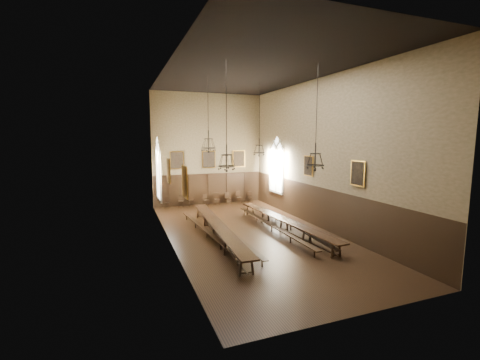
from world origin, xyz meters
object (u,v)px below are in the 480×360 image
bench_right_outer (291,226)px  chandelier_back_right (259,147)px  chandelier_front_right (315,159)px  table_left (218,232)px  bench_left_inner (230,233)px  chair_1 (181,203)px  bench_left_outer (207,233)px  bench_right_inner (272,227)px  chair_2 (192,203)px  chair_7 (250,199)px  chair_5 (228,200)px  chair_3 (206,202)px  chandelier_front_left (227,159)px  chair_4 (217,201)px  chandelier_back_left (208,143)px  table_right (284,225)px  chair_6 (239,199)px  chair_0 (167,205)px

bench_right_outer → chandelier_back_right: (-0.75, 3.01, 4.56)m
chandelier_front_right → table_left: bearing=147.2°
bench_left_inner → chair_1: size_ratio=9.37×
bench_left_outer → bench_right_inner: (3.87, -0.23, 0.01)m
chair_2 → chair_7: size_ratio=1.10×
chair_5 → chair_3: bearing=166.7°
chandelier_front_left → chandelier_front_right: same height
table_left → chair_1: chair_1 is taller
chair_4 → chandelier_back_left: (-2.38, -6.43, 4.87)m
table_right → bench_right_outer: (0.52, 0.11, -0.11)m
table_left → chair_2: chair_2 is taller
bench_left_inner → chair_5: bearing=72.1°
table_right → chair_6: chair_6 is taller
table_left → chair_4: (2.53, 8.70, -0.13)m
chair_2 → chandelier_back_right: 8.02m
chair_7 → chandelier_front_left: (-5.61, -10.63, 4.23)m
table_left → chair_5: size_ratio=11.61×
chair_0 → chair_4: bearing=17.8°
chair_5 → chair_0: bearing=167.0°
chair_1 → chair_6: chair_1 is taller
chair_4 → chandelier_front_right: size_ratio=0.19×
table_right → chandelier_front_right: (0.20, -2.69, 4.06)m
bench_left_inner → chair_3: bearing=83.9°
chandelier_back_left → chair_7: bearing=50.4°
table_left → chandelier_back_right: 6.59m
chair_4 → chandelier_back_right: bearing=-73.5°
chair_6 → bench_left_outer: bearing=-130.6°
chair_0 → chandelier_front_right: 13.49m
chair_1 → chair_6: size_ratio=1.02×
table_right → chair_4: size_ratio=10.34×
bench_right_inner → bench_left_outer: bearing=176.6°
bench_right_inner → chandelier_front_right: size_ratio=1.90×
chandelier_front_right → chandelier_back_left: bearing=129.2°
bench_left_outer → chair_4: chair_4 is taller
chair_0 → chair_3: chair_3 is taller
chair_3 → chandelier_front_left: size_ratio=0.18×
chair_4 → chair_7: 2.98m
chandelier_back_left → bench_right_outer: bearing=-26.6°
chair_5 → chair_6: bearing=-11.4°
table_right → chair_6: bearing=87.0°
bench_left_outer → bench_left_inner: (1.16, -0.51, 0.00)m
chair_2 → chair_5: chair_2 is taller
chandelier_front_left → chandelier_front_right: 4.40m
table_right → chandelier_back_right: size_ratio=2.13×
chair_4 → chair_5: bearing=5.9°
chair_2 → chair_3: bearing=1.3°
chair_3 → chair_4: 0.93m
chair_5 → chandelier_front_left: (-3.58, -10.61, 4.21)m
table_right → chandelier_back_left: chandelier_back_left is taller
chair_2 → chair_7: chair_2 is taller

